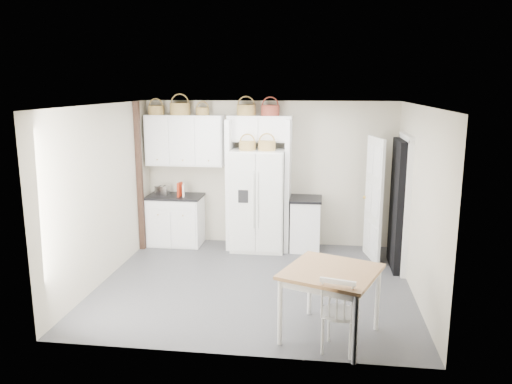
# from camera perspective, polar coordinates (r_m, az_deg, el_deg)

# --- Properties ---
(floor) EXTENTS (4.50, 4.50, 0.00)m
(floor) POSITION_cam_1_polar(r_m,az_deg,el_deg) (7.47, -0.15, -10.43)
(floor) COLOR #42434B
(floor) RESTS_ON ground
(ceiling) EXTENTS (4.50, 4.50, 0.00)m
(ceiling) POSITION_cam_1_polar(r_m,az_deg,el_deg) (6.91, -0.17, 9.91)
(ceiling) COLOR white
(ceiling) RESTS_ON wall_back
(wall_back) EXTENTS (4.50, 0.00, 4.50)m
(wall_back) POSITION_cam_1_polar(r_m,az_deg,el_deg) (9.03, 1.52, 2.12)
(wall_back) COLOR beige
(wall_back) RESTS_ON floor
(wall_left) EXTENTS (0.00, 4.00, 4.00)m
(wall_left) POSITION_cam_1_polar(r_m,az_deg,el_deg) (7.70, -17.00, -0.16)
(wall_left) COLOR beige
(wall_left) RESTS_ON floor
(wall_right) EXTENTS (0.00, 4.00, 4.00)m
(wall_right) POSITION_cam_1_polar(r_m,az_deg,el_deg) (7.15, 18.03, -1.15)
(wall_right) COLOR beige
(wall_right) RESTS_ON floor
(refrigerator) EXTENTS (0.92, 0.74, 1.78)m
(refrigerator) POSITION_cam_1_polar(r_m,az_deg,el_deg) (8.78, 0.29, -0.90)
(refrigerator) COLOR white
(refrigerator) RESTS_ON floor
(base_cab_left) EXTENTS (0.95, 0.60, 0.88)m
(base_cab_left) POSITION_cam_1_polar(r_m,az_deg,el_deg) (9.25, -9.13, -3.26)
(base_cab_left) COLOR white
(base_cab_left) RESTS_ON floor
(base_cab_right) EXTENTS (0.51, 0.61, 0.90)m
(base_cab_right) POSITION_cam_1_polar(r_m,az_deg,el_deg) (8.88, 5.67, -3.74)
(base_cab_right) COLOR white
(base_cab_right) RESTS_ON floor
(dining_table) EXTENTS (1.27, 1.27, 0.82)m
(dining_table) POSITION_cam_1_polar(r_m,az_deg,el_deg) (5.93, 8.48, -12.50)
(dining_table) COLOR #A06F40
(dining_table) RESTS_ON floor
(windsor_chair) EXTENTS (0.52, 0.49, 0.88)m
(windsor_chair) POSITION_cam_1_polar(r_m,az_deg,el_deg) (5.65, 9.58, -13.49)
(windsor_chair) COLOR white
(windsor_chair) RESTS_ON floor
(counter_left) EXTENTS (0.99, 0.64, 0.04)m
(counter_left) POSITION_cam_1_polar(r_m,az_deg,el_deg) (9.14, -9.23, -0.49)
(counter_left) COLOR black
(counter_left) RESTS_ON base_cab_left
(counter_right) EXTENTS (0.55, 0.65, 0.04)m
(counter_right) POSITION_cam_1_polar(r_m,az_deg,el_deg) (8.77, 5.73, -0.79)
(counter_right) COLOR black
(counter_right) RESTS_ON base_cab_right
(toaster) EXTENTS (0.26, 0.18, 0.16)m
(toaster) POSITION_cam_1_polar(r_m,az_deg,el_deg) (9.20, -10.66, 0.19)
(toaster) COLOR silver
(toaster) RESTS_ON counter_left
(cookbook_red) EXTENTS (0.06, 0.17, 0.25)m
(cookbook_red) POSITION_cam_1_polar(r_m,az_deg,el_deg) (9.00, -8.69, 0.29)
(cookbook_red) COLOR #A52810
(cookbook_red) RESTS_ON counter_left
(cookbook_cream) EXTENTS (0.06, 0.15, 0.22)m
(cookbook_cream) POSITION_cam_1_polar(r_m,az_deg,el_deg) (8.99, -8.29, 0.17)
(cookbook_cream) COLOR silver
(cookbook_cream) RESTS_ON counter_left
(basket_upper_a) EXTENTS (0.28, 0.28, 0.16)m
(basket_upper_a) POSITION_cam_1_polar(r_m,az_deg,el_deg) (9.16, -11.34, 9.15)
(basket_upper_a) COLOR olive
(basket_upper_a) RESTS_ON upper_cabinet
(basket_upper_b) EXTENTS (0.36, 0.36, 0.21)m
(basket_upper_b) POSITION_cam_1_polar(r_m,az_deg,el_deg) (9.03, -8.67, 9.37)
(basket_upper_b) COLOR olive
(basket_upper_b) RESTS_ON upper_cabinet
(basket_upper_c) EXTENTS (0.23, 0.23, 0.13)m
(basket_upper_c) POSITION_cam_1_polar(r_m,az_deg,el_deg) (8.93, -6.13, 9.16)
(basket_upper_c) COLOR olive
(basket_upper_c) RESTS_ON upper_cabinet
(basket_bridge_a) EXTENTS (0.33, 0.33, 0.19)m
(basket_bridge_a) POSITION_cam_1_polar(r_m,az_deg,el_deg) (8.78, -1.13, 9.35)
(basket_bridge_a) COLOR olive
(basket_bridge_a) RESTS_ON bridge_cabinet
(basket_bridge_b) EXTENTS (0.32, 0.32, 0.18)m
(basket_bridge_b) POSITION_cam_1_polar(r_m,az_deg,el_deg) (8.73, 1.64, 9.31)
(basket_bridge_b) COLOR maroon
(basket_bridge_b) RESTS_ON bridge_cabinet
(basket_fridge_a) EXTENTS (0.28, 0.28, 0.15)m
(basket_fridge_a) POSITION_cam_1_polar(r_m,az_deg,el_deg) (8.54, -0.99, 5.32)
(basket_fridge_a) COLOR olive
(basket_fridge_a) RESTS_ON refrigerator
(basket_fridge_b) EXTENTS (0.30, 0.30, 0.16)m
(basket_fridge_b) POSITION_cam_1_polar(r_m,az_deg,el_deg) (8.50, 1.25, 5.31)
(basket_fridge_b) COLOR olive
(basket_fridge_b) RESTS_ON refrigerator
(upper_cabinet) EXTENTS (1.40, 0.34, 0.90)m
(upper_cabinet) POSITION_cam_1_polar(r_m,az_deg,el_deg) (9.05, -8.11, 5.87)
(upper_cabinet) COLOR white
(upper_cabinet) RESTS_ON wall_back
(bridge_cabinet) EXTENTS (1.12, 0.34, 0.45)m
(bridge_cabinet) POSITION_cam_1_polar(r_m,az_deg,el_deg) (8.77, 0.45, 7.26)
(bridge_cabinet) COLOR white
(bridge_cabinet) RESTS_ON wall_back
(fridge_panel_left) EXTENTS (0.08, 0.60, 2.30)m
(fridge_panel_left) POSITION_cam_1_polar(r_m,az_deg,el_deg) (8.85, -2.94, 0.92)
(fridge_panel_left) COLOR white
(fridge_panel_left) RESTS_ON floor
(fridge_panel_right) EXTENTS (0.08, 0.60, 2.30)m
(fridge_panel_right) POSITION_cam_1_polar(r_m,az_deg,el_deg) (8.73, 3.66, 0.75)
(fridge_panel_right) COLOR white
(fridge_panel_right) RESTS_ON floor
(trim_post) EXTENTS (0.09, 0.09, 2.60)m
(trim_post) POSITION_cam_1_polar(r_m,az_deg,el_deg) (8.90, -13.16, 1.66)
(trim_post) COLOR black
(trim_post) RESTS_ON floor
(doorway_void) EXTENTS (0.18, 0.85, 2.05)m
(doorway_void) POSITION_cam_1_polar(r_m,az_deg,el_deg) (8.15, 16.04, -1.42)
(doorway_void) COLOR black
(doorway_void) RESTS_ON floor
(door_slab) EXTENTS (0.21, 0.79, 2.05)m
(door_slab) POSITION_cam_1_polar(r_m,az_deg,el_deg) (8.43, 13.29, -0.83)
(door_slab) COLOR white
(door_slab) RESTS_ON floor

